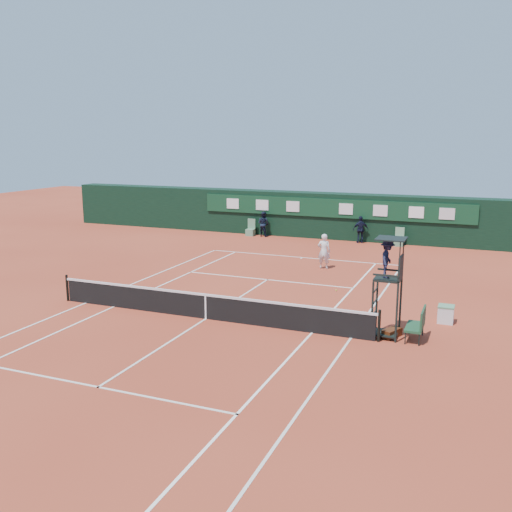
{
  "coord_description": "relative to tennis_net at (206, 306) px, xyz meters",
  "views": [
    {
      "loc": [
        9.39,
        -18.11,
        6.66
      ],
      "look_at": [
        -0.42,
        6.0,
        1.2
      ],
      "focal_mm": 40.0,
      "sensor_mm": 36.0,
      "label": 1
    }
  ],
  "objects": [
    {
      "name": "player",
      "position": [
        1.83,
        9.72,
        0.4
      ],
      "size": [
        0.68,
        0.47,
        1.81
      ],
      "primitive_type": "imported",
      "rotation": [
        0.0,
        0.0,
        3.2
      ],
      "color": "silver",
      "rests_on": "ground"
    },
    {
      "name": "linesman_chair_left",
      "position": [
        -5.5,
        17.48,
        -0.19
      ],
      "size": [
        0.55,
        0.5,
        1.15
      ],
      "color": "#588764",
      "rests_on": "ground"
    },
    {
      "name": "ground",
      "position": [
        0.0,
        0.0,
        -0.51
      ],
      "size": [
        90.0,
        90.0,
        0.0
      ],
      "primitive_type": "plane",
      "color": "#AF4129",
      "rests_on": "ground"
    },
    {
      "name": "cooler",
      "position": [
        8.31,
        2.92,
        -0.18
      ],
      "size": [
        0.57,
        0.57,
        0.65
      ],
      "color": "silver",
      "rests_on": "ground"
    },
    {
      "name": "tennis_ball",
      "position": [
        3.52,
        5.67,
        -0.47
      ],
      "size": [
        0.07,
        0.07,
        0.07
      ],
      "primitive_type": "sphere",
      "color": "#BBD230",
      "rests_on": "ground"
    },
    {
      "name": "player_bench",
      "position": [
        7.58,
        0.64,
        0.09
      ],
      "size": [
        0.56,
        1.2,
        1.1
      ],
      "color": "#1B4428",
      "rests_on": "ground"
    },
    {
      "name": "tennis_net",
      "position": [
        0.0,
        0.0,
        0.0
      ],
      "size": [
        12.9,
        0.1,
        1.1
      ],
      "color": "black",
      "rests_on": "ground"
    },
    {
      "name": "linesman_chair_right",
      "position": [
        4.5,
        17.48,
        -0.19
      ],
      "size": [
        0.55,
        0.5,
        1.15
      ],
      "color": "#578662",
      "rests_on": "ground"
    },
    {
      "name": "back_wall",
      "position": [
        0.0,
        18.74,
        1.0
      ],
      "size": [
        40.0,
        1.65,
        3.0
      ],
      "color": "black",
      "rests_on": "ground"
    },
    {
      "name": "tennis_bag",
      "position": [
        6.74,
        0.62,
        -0.36
      ],
      "size": [
        0.63,
        0.84,
        0.29
      ],
      "primitive_type": "cube",
      "rotation": [
        0.0,
        0.0,
        -0.43
      ],
      "color": "black",
      "rests_on": "ground"
    },
    {
      "name": "umpire_chair",
      "position": [
        6.52,
        0.53,
        1.95
      ],
      "size": [
        0.96,
        0.95,
        3.42
      ],
      "color": "black",
      "rests_on": "ground"
    },
    {
      "name": "ball_kid_right",
      "position": [
        2.06,
        17.6,
        0.35
      ],
      "size": [
        1.09,
        0.83,
        1.72
      ],
      "primitive_type": "imported",
      "rotation": [
        0.0,
        0.0,
        3.61
      ],
      "color": "black",
      "rests_on": "ground"
    },
    {
      "name": "court_lines",
      "position": [
        0.0,
        0.0,
        -0.5
      ],
      "size": [
        11.05,
        23.85,
        0.01
      ],
      "color": "silver",
      "rests_on": "ground"
    },
    {
      "name": "ball_kid_left",
      "position": [
        -4.6,
        17.59,
        0.34
      ],
      "size": [
        0.95,
        0.82,
        1.7
      ],
      "primitive_type": "imported",
      "rotation": [
        0.0,
        0.0,
        2.9
      ],
      "color": "black",
      "rests_on": "ground"
    }
  ]
}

